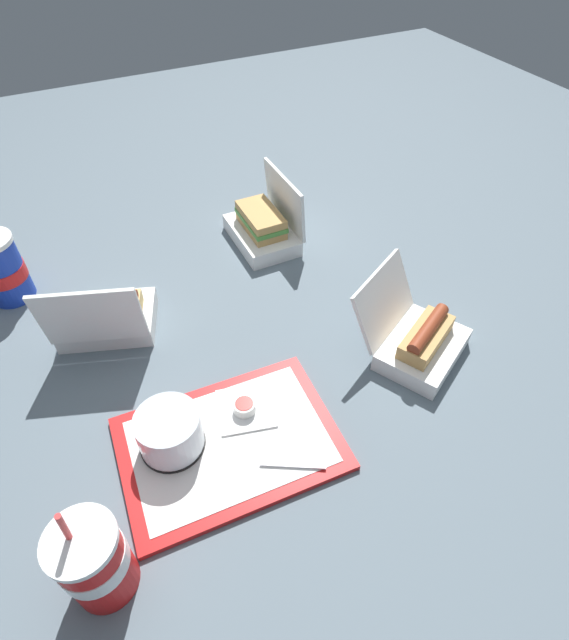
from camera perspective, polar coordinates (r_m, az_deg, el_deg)
ground_plane at (r=1.08m, az=0.22°, el=-0.30°), size 3.20×3.20×0.00m
food_tray at (r=0.89m, az=-6.27°, el=-13.83°), size 0.38×0.28×0.01m
cake_container at (r=0.87m, az=-12.96°, el=-12.43°), size 0.11×0.11×0.08m
ketchup_cup at (r=0.91m, az=-4.60°, el=-9.88°), size 0.04×0.04×0.02m
napkin_stack at (r=0.92m, az=-4.45°, el=-10.03°), size 0.12×0.12×0.00m
plastic_fork at (r=0.86m, az=0.97°, el=-16.15°), size 0.10×0.06×0.00m
clamshell_hotdog_left at (r=1.10m, az=-19.77°, el=0.47°), size 0.24×0.22×0.18m
clamshell_sandwich_corner at (r=1.28m, az=-2.37°, el=10.64°), size 0.14×0.20×0.17m
clamshell_hotdog_back at (r=1.02m, az=15.07°, el=-2.19°), size 0.25×0.26×0.16m
soda_cup_left at (r=1.25m, az=-29.62°, el=5.08°), size 0.10×0.10×0.22m
soda_cup_center at (r=0.77m, az=-20.92°, el=-24.34°), size 0.09×0.09×0.21m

